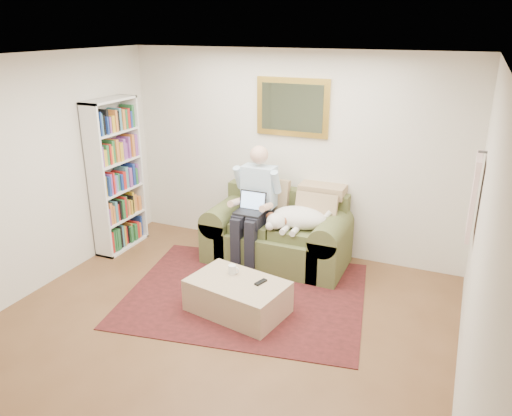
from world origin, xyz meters
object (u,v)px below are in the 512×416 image
Objects in this scene: laptop at (251,207)px; bookshelf at (116,176)px; sleeping_dog at (300,218)px; ottoman at (238,296)px; sofa at (277,239)px; coffee_mug at (232,269)px; seated_man at (253,208)px.

bookshelf is (-1.85, -0.19, 0.22)m from laptop.
sleeping_dog is (0.58, 0.14, -0.10)m from laptop.
bookshelf reaches higher than ottoman.
ottoman is at bearing -87.48° from sofa.
sleeping_dog is 7.27× the size of coffee_mug.
ottoman is 0.50× the size of bookshelf.
ottoman is at bearing -22.05° from bookshelf.
laptop is at bearing 106.76° from ottoman.
ottoman is 9.94× the size of coffee_mug.
sofa is at bearing 31.45° from seated_man.
bookshelf is (-1.85, -0.26, 0.26)m from seated_man.
bookshelf reaches higher than sofa.
seated_man is 1.88m from bookshelf.
laptop is (0.00, -0.07, 0.04)m from seated_man.
sofa is 1.31m from ottoman.
seated_man reaches higher than sleeping_dog.
bookshelf is (-2.05, 0.75, 0.59)m from coffee_mug.
sofa is 17.64× the size of coffee_mug.
ottoman is at bearing -102.11° from sleeping_dog.
sleeping_dog is at bearing 13.64° from laptop.
seated_man is 2.04× the size of sleeping_dog.
sofa is at bearing 11.25° from bookshelf.
seated_man is 0.59m from sleeping_dog.
sleeping_dog reaches higher than ottoman.
seated_man is at bearing 101.16° from coffee_mug.
ottoman is at bearing -73.24° from laptop.
sleeping_dog is 1.17m from coffee_mug.
seated_man reaches higher than laptop.
sleeping_dog is at bearing 77.89° from ottoman.
coffee_mug reaches higher than ottoman.
coffee_mug is (0.20, -1.01, -0.33)m from seated_man.
sofa is 1.19× the size of seated_man.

